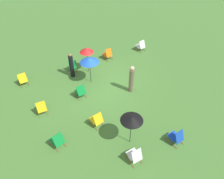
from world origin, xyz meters
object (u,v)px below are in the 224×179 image
deckchair_1 (135,156)px  person_0 (72,66)px  deckchair_4 (141,46)px  person_1 (131,80)px  deckchair_5 (80,91)px  deckchair_0 (41,108)px  deckchair_8 (108,54)px  umbrella_2 (89,60)px  deckchair_6 (73,66)px  deckchair_3 (97,120)px  deckchair_2 (58,140)px  deckchair_10 (23,79)px  umbrella_1 (132,119)px  umbrella_0 (87,50)px  deckchair_9 (176,137)px

deckchair_1 → person_0: 7.10m
deckchair_4 → person_1: (3.20, 3.64, 0.49)m
deckchair_1 → deckchair_5: size_ratio=1.00×
deckchair_0 → deckchair_4: bearing=-158.4°
person_0 → deckchair_8: bearing=36.0°
deckchair_0 → umbrella_2: umbrella_2 is taller
deckchair_6 → deckchair_3: bearing=96.2°
deckchair_0 → deckchair_4: size_ratio=1.00×
deckchair_3 → deckchair_4: bearing=-152.7°
deckchair_2 → person_0: bearing=-132.7°
deckchair_0 → deckchair_10: same height
person_0 → umbrella_2: bearing=-31.4°
deckchair_5 → umbrella_1: umbrella_1 is taller
deckchair_1 → deckchair_6: size_ratio=0.98×
umbrella_0 → deckchair_4: bearing=-172.8°
deckchair_6 → deckchair_9: 8.07m
deckchair_0 → umbrella_1: size_ratio=0.47×
deckchair_3 → person_1: bearing=-166.6°
umbrella_0 → deckchair_8: bearing=-158.1°
deckchair_9 → person_1: (-0.13, -4.15, 0.49)m
deckchair_2 → deckchair_5: bearing=-144.6°
person_1 → deckchair_8: bearing=-148.6°
person_1 → deckchair_6: bearing=-109.6°
umbrella_0 → umbrella_2: size_ratio=1.03×
umbrella_1 → deckchair_3: bearing=-61.6°
deckchair_1 → person_0: size_ratio=0.49×
deckchair_1 → deckchair_6: same height
deckchair_8 → person_1: (0.43, 3.80, 0.49)m
deckchair_4 → deckchair_8: (2.77, -0.17, 0.00)m
deckchair_4 → deckchair_10: (8.73, -0.14, 0.00)m
deckchair_2 → person_1: (-5.06, -1.65, 0.49)m
umbrella_0 → deckchair_2: bearing=52.4°
deckchair_3 → deckchair_10: (2.60, -5.17, 0.00)m
deckchair_0 → person_1: 5.24m
deckchair_0 → deckchair_9: 7.05m
deckchair_3 → deckchair_6: bearing=-109.2°
deckchair_8 → umbrella_2: bearing=31.5°
deckchair_10 → umbrella_1: umbrella_1 is taller
deckchair_2 → umbrella_1: (-3.04, 1.44, 1.29)m
deckchair_8 → deckchair_9: (0.56, 7.95, 0.00)m
deckchair_10 → person_1: 6.71m
deckchair_10 → person_0: person_0 is taller
deckchair_6 → umbrella_1: (-0.30, 6.71, 1.29)m
deckchair_10 → umbrella_2: bearing=150.5°
deckchair_4 → deckchair_9: (3.33, 7.79, 0.00)m
deckchair_3 → umbrella_0: umbrella_0 is taller
umbrella_0 → deckchair_0: bearing=31.3°
deckchair_9 → umbrella_0: umbrella_0 is taller
deckchair_9 → person_0: person_0 is taller
deckchair_3 → umbrella_2: bearing=-121.6°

